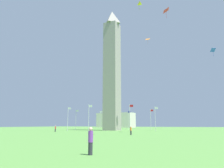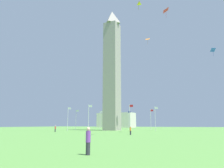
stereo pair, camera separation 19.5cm
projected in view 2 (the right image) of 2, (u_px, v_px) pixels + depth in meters
name	position (u px, v px, depth m)	size (l,w,h in m)	color
ground_plane	(112.00, 130.00, 72.09)	(260.00, 260.00, 0.00)	#548C3D
obelisk_monument	(112.00, 68.00, 76.31)	(4.89, 4.89, 44.50)	gray
flagpole_n	(155.00, 117.00, 66.34)	(1.12, 0.14, 7.59)	silver
flagpole_ne	(151.00, 119.00, 77.70)	(1.12, 0.14, 7.59)	silver
flagpole_e	(128.00, 119.00, 86.22)	(1.12, 0.14, 7.59)	silver
flagpole_se	(100.00, 119.00, 86.91)	(1.12, 0.14, 7.59)	silver
flagpole_s	(76.00, 119.00, 79.37)	(1.12, 0.14, 7.59)	silver
flagpole_sw	(68.00, 118.00, 68.01)	(1.12, 0.14, 7.59)	silver
flagpole_w	(89.00, 117.00, 59.49)	(1.12, 0.14, 7.59)	silver
flagpole_nw	(130.00, 117.00, 58.80)	(1.12, 0.14, 7.59)	silver
person_red_shirt	(55.00, 129.00, 57.47)	(0.32, 0.32, 1.70)	#2D2D38
person_purple_shirt	(88.00, 141.00, 13.82)	(0.32, 0.32, 1.78)	#2D2D38
person_orange_shirt	(130.00, 131.00, 40.72)	(0.32, 0.32, 1.66)	#2D2D38
kite_yellow_delta	(138.00, 4.00, 40.44)	(1.19, 0.99, 1.81)	yellow
kite_orange_diamond	(147.00, 39.00, 68.34)	(1.41, 1.21, 2.22)	orange
kite_red_diamond	(166.00, 11.00, 52.74)	(1.70, 1.85, 2.59)	red
kite_blue_diamond	(213.00, 50.00, 58.39)	(1.62, 1.54, 2.21)	blue
distant_building	(116.00, 120.00, 148.25)	(25.55, 11.23, 10.04)	beige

